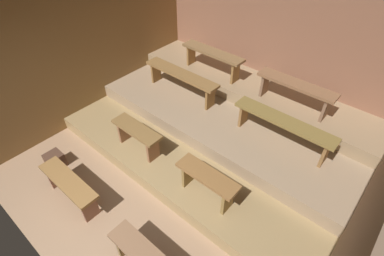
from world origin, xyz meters
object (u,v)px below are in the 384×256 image
at_px(bench_upper_left, 212,56).
at_px(bench_floor_left, 69,185).
at_px(wooden_crate_floor, 55,160).
at_px(bench_lower_left, 137,133).
at_px(bench_middle_right, 284,124).
at_px(bench_lower_right, 207,180).
at_px(bench_middle_left, 181,77).
at_px(bench_upper_right, 296,88).

bearing_deg(bench_upper_left, bench_floor_left, -89.49).
bearing_deg(wooden_crate_floor, bench_lower_left, 47.84).
bearing_deg(bench_middle_right, bench_lower_right, -103.28).
bearing_deg(bench_middle_left, bench_floor_left, -85.14).
relative_size(bench_floor_left, bench_upper_left, 0.85).
xyz_separation_m(bench_upper_right, wooden_crate_floor, (-2.72, -3.40, -1.01)).
bearing_deg(bench_lower_right, bench_middle_left, 141.27).
bearing_deg(bench_lower_left, bench_floor_left, -95.23).
xyz_separation_m(bench_middle_left, bench_middle_right, (2.28, 0.00, 0.00)).
height_order(bench_lower_left, bench_upper_right, bench_upper_right).
relative_size(bench_floor_left, bench_lower_left, 1.22).
height_order(bench_floor_left, bench_middle_left, bench_middle_left).
relative_size(bench_floor_left, wooden_crate_floor, 4.27).
bearing_deg(bench_upper_right, bench_middle_left, -160.18).
height_order(bench_middle_right, bench_upper_right, bench_upper_right).
distance_m(bench_lower_right, bench_middle_right, 1.60).
xyz_separation_m(bench_floor_left, bench_middle_left, (-0.24, 2.85, 0.53)).
relative_size(bench_upper_left, wooden_crate_floor, 5.02).
bearing_deg(bench_floor_left, bench_middle_right, 54.46).
bearing_deg(bench_upper_right, bench_lower_right, -93.82).
height_order(bench_lower_right, bench_upper_left, bench_upper_left).
bearing_deg(bench_middle_right, wooden_crate_floor, -137.80).
bearing_deg(bench_middle_left, bench_lower_right, -38.73).
relative_size(bench_lower_left, wooden_crate_floor, 3.51).
bearing_deg(bench_upper_left, bench_lower_right, -53.22).
bearing_deg(bench_middle_right, bench_middle_left, 180.00).
height_order(bench_middle_right, bench_upper_left, bench_upper_left).
bearing_deg(bench_floor_left, bench_middle_left, 94.86).
bearing_deg(bench_floor_left, bench_upper_right, 63.08).
xyz_separation_m(bench_middle_right, bench_upper_right, (-0.21, 0.74, 0.24)).
relative_size(bench_middle_right, bench_upper_right, 1.23).
bearing_deg(bench_middle_right, bench_upper_right, 105.75).
distance_m(bench_lower_right, bench_upper_left, 2.89).
bearing_deg(bench_lower_right, wooden_crate_floor, -156.42).
bearing_deg(wooden_crate_floor, bench_lower_right, 23.58).
relative_size(bench_lower_left, bench_middle_left, 0.57).
xyz_separation_m(bench_lower_left, bench_middle_left, (-0.36, 1.53, 0.29)).
height_order(bench_lower_left, bench_lower_right, same).
distance_m(bench_middle_left, bench_upper_right, 2.21).
distance_m(bench_lower_left, bench_upper_left, 2.35).
bearing_deg(bench_lower_left, bench_middle_left, 103.28).
relative_size(bench_middle_left, bench_middle_right, 1.00).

